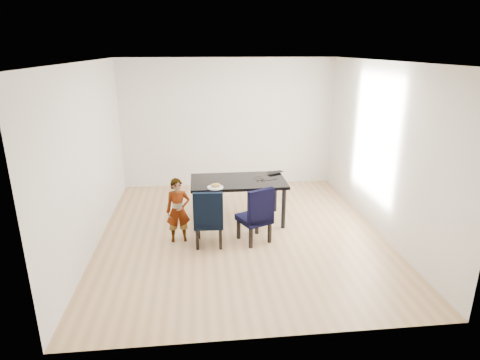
{
  "coord_description": "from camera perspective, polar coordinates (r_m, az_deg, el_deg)",
  "views": [
    {
      "loc": [
        -0.66,
        -5.91,
        2.89
      ],
      "look_at": [
        0.0,
        0.2,
        0.85
      ],
      "focal_mm": 30.0,
      "sensor_mm": 36.0,
      "label": 1
    }
  ],
  "objects": [
    {
      "name": "dining_table",
      "position": [
        6.92,
        -0.27,
        -2.96
      ],
      "size": [
        1.6,
        0.9,
        0.75
      ],
      "primitive_type": "cube",
      "color": "black",
      "rests_on": "floor"
    },
    {
      "name": "child",
      "position": [
        6.24,
        -8.79,
        -4.3
      ],
      "size": [
        0.4,
        0.28,
        1.02
      ],
      "primitive_type": "imported",
      "rotation": [
        0.0,
        0.0,
        0.11
      ],
      "color": "red",
      "rests_on": "floor"
    },
    {
      "name": "floor",
      "position": [
        6.62,
        0.19,
        -7.59
      ],
      "size": [
        4.5,
        5.0,
        0.01
      ],
      "primitive_type": "cube",
      "color": "tan",
      "rests_on": "ground"
    },
    {
      "name": "chair_right",
      "position": [
        6.19,
        2.02,
        -4.84
      ],
      "size": [
        0.58,
        0.59,
        0.91
      ],
      "primitive_type": "cube",
      "rotation": [
        0.0,
        0.0,
        0.43
      ],
      "color": "black",
      "rests_on": "floor"
    },
    {
      "name": "wall_front",
      "position": [
        3.8,
        4.38,
        -5.64
      ],
      "size": [
        4.5,
        0.01,
        2.7
      ],
      "primitive_type": "cube",
      "color": "silver",
      "rests_on": "ground"
    },
    {
      "name": "laptop",
      "position": [
        7.21,
        4.83,
        1.13
      ],
      "size": [
        0.37,
        0.32,
        0.02
      ],
      "primitive_type": "imported",
      "rotation": [
        0.0,
        0.0,
        3.59
      ],
      "color": "black",
      "rests_on": "dining_table"
    },
    {
      "name": "chair_left",
      "position": [
        6.1,
        -4.46,
        -5.22
      ],
      "size": [
        0.46,
        0.48,
        0.91
      ],
      "primitive_type": "cube",
      "rotation": [
        0.0,
        0.0,
        -0.06
      ],
      "color": "black",
      "rests_on": "floor"
    },
    {
      "name": "ceiling",
      "position": [
        5.95,
        0.21,
        16.58
      ],
      "size": [
        4.5,
        5.0,
        0.01
      ],
      "primitive_type": "cube",
      "color": "white",
      "rests_on": "wall_back"
    },
    {
      "name": "cable_tangle",
      "position": [
        6.76,
        2.96,
        -0.1
      ],
      "size": [
        0.15,
        0.15,
        0.01
      ],
      "primitive_type": "torus",
      "rotation": [
        0.0,
        0.0,
        0.02
      ],
      "color": "black",
      "rests_on": "dining_table"
    },
    {
      "name": "wall_back",
      "position": [
        8.58,
        -1.66,
        8.02
      ],
      "size": [
        4.5,
        0.01,
        2.7
      ],
      "primitive_type": "cube",
      "color": "white",
      "rests_on": "ground"
    },
    {
      "name": "plate",
      "position": [
        6.43,
        -3.54,
        -1.05
      ],
      "size": [
        0.3,
        0.3,
        0.01
      ],
      "primitive_type": "cylinder",
      "rotation": [
        0.0,
        0.0,
        -0.15
      ],
      "color": "white",
      "rests_on": "dining_table"
    },
    {
      "name": "sandwich",
      "position": [
        6.41,
        -3.48,
        -0.73
      ],
      "size": [
        0.18,
        0.11,
        0.07
      ],
      "primitive_type": "ellipsoid",
      "rotation": [
        0.0,
        0.0,
        -0.2
      ],
      "color": "#AE7D3E",
      "rests_on": "plate"
    },
    {
      "name": "wall_right",
      "position": [
        6.77,
        19.6,
        4.13
      ],
      "size": [
        0.01,
        5.0,
        2.7
      ],
      "primitive_type": "cube",
      "color": "white",
      "rests_on": "ground"
    },
    {
      "name": "wall_left",
      "position": [
        6.31,
        -20.62,
        3.05
      ],
      "size": [
        0.01,
        5.0,
        2.7
      ],
      "primitive_type": "cube",
      "color": "silver",
      "rests_on": "ground"
    }
  ]
}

